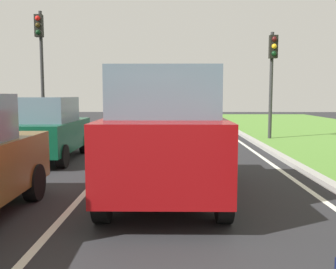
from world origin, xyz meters
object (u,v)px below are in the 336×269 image
at_px(car_hatchback_far, 47,129).
at_px(traffic_light_overhead_left, 41,52).
at_px(traffic_light_near_right, 272,66).
at_px(car_suv_ahead, 165,132).

height_order(car_hatchback_far, traffic_light_overhead_left, traffic_light_overhead_left).
relative_size(car_hatchback_far, traffic_light_near_right, 0.85).
height_order(traffic_light_near_right, traffic_light_overhead_left, traffic_light_overhead_left).
height_order(car_hatchback_far, traffic_light_near_right, traffic_light_near_right).
distance_m(car_suv_ahead, traffic_light_overhead_left, 10.94).
height_order(car_suv_ahead, car_hatchback_far, car_suv_ahead).
bearing_deg(car_hatchback_far, traffic_light_near_right, 32.51).
xyz_separation_m(car_suv_ahead, car_hatchback_far, (-3.41, 3.78, -0.28)).
bearing_deg(traffic_light_near_right, car_hatchback_far, -146.93).
distance_m(traffic_light_near_right, traffic_light_overhead_left, 9.55).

